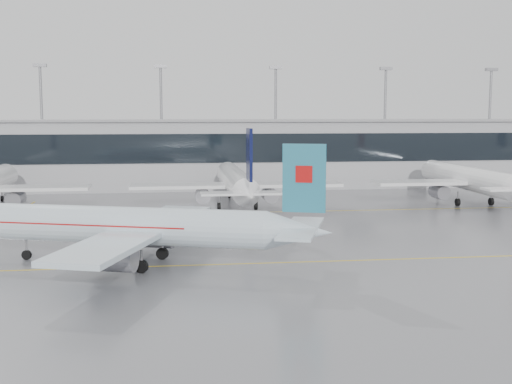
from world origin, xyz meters
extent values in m
plane|color=slate|center=(0.00, 0.00, 0.00)|extent=(320.00, 320.00, 0.00)
cube|color=yellow|center=(0.00, 0.00, 0.01)|extent=(120.00, 0.25, 0.01)
cube|color=yellow|center=(0.00, 30.00, 0.01)|extent=(120.00, 0.25, 0.01)
cube|color=#A3A3A7|center=(0.00, 62.00, 6.00)|extent=(180.00, 15.00, 12.00)
cube|color=black|center=(0.00, 54.45, 7.50)|extent=(180.00, 0.20, 5.00)
cube|color=gray|center=(0.00, 62.00, 12.20)|extent=(182.00, 16.00, 0.40)
cylinder|color=gray|center=(-33.00, 68.00, 11.00)|extent=(0.50, 0.50, 22.00)
cube|color=gray|center=(-33.00, 68.00, 22.30)|extent=(2.40, 1.00, 0.60)
cylinder|color=gray|center=(-11.00, 68.00, 11.00)|extent=(0.50, 0.50, 22.00)
cube|color=gray|center=(-11.00, 68.00, 22.30)|extent=(2.40, 1.00, 0.60)
cylinder|color=gray|center=(11.00, 68.00, 11.00)|extent=(0.50, 0.50, 22.00)
cube|color=gray|center=(11.00, 68.00, 22.30)|extent=(2.40, 1.00, 0.60)
cylinder|color=gray|center=(33.00, 68.00, 11.00)|extent=(0.50, 0.50, 22.00)
cube|color=gray|center=(33.00, 68.00, 22.30)|extent=(2.40, 1.00, 0.60)
cylinder|color=gray|center=(55.00, 68.00, 11.00)|extent=(0.50, 0.50, 22.00)
cube|color=gray|center=(55.00, 68.00, 22.30)|extent=(2.40, 1.00, 0.60)
cylinder|color=silver|center=(-13.11, 1.04, 3.53)|extent=(25.17, 11.27, 3.34)
cone|color=silver|center=(1.60, -3.91, 3.53)|extent=(6.37, 4.95, 3.34)
cube|color=silver|center=(-11.69, 0.56, 3.13)|extent=(13.52, 27.71, 0.45)
cube|color=silver|center=(1.79, -3.97, 3.83)|extent=(6.03, 10.94, 0.25)
cube|color=teal|center=(1.98, -4.03, 8.05)|extent=(3.52, 1.48, 5.69)
cylinder|color=gray|center=(-13.69, -3.83, 1.63)|extent=(4.08, 3.14, 2.10)
cylinder|color=gray|center=(-10.63, 5.27, 1.63)|extent=(4.08, 3.14, 2.10)
cylinder|color=gray|center=(-22.32, 4.13, 1.16)|extent=(0.20, 0.20, 1.41)
cylinder|color=black|center=(-22.32, 4.13, 0.45)|extent=(0.95, 0.57, 0.90)
cylinder|color=gray|center=(-11.57, -2.22, 1.26)|extent=(0.24, 0.24, 1.41)
cylinder|color=black|center=(-11.57, -2.22, 0.55)|extent=(1.19, 0.78, 1.10)
cylinder|color=gray|center=(-9.91, 2.71, 1.26)|extent=(0.24, 0.24, 1.41)
cylinder|color=black|center=(-9.91, 2.71, 0.55)|extent=(1.19, 0.78, 1.10)
cube|color=#B70F0F|center=(1.98, -4.03, 8.40)|extent=(1.47, 0.87, 1.40)
cube|color=#B70F0F|center=(-15.95, 1.99, 3.73)|extent=(18.14, 8.93, 0.12)
cone|color=white|center=(-35.00, 50.68, 3.80)|extent=(3.59, 4.00, 3.59)
cylinder|color=gray|center=(-30.20, 34.00, 1.90)|extent=(2.10, 3.60, 2.10)
cylinder|color=gray|center=(-35.00, 45.68, 1.23)|extent=(0.20, 0.20, 1.56)
cylinder|color=black|center=(-35.00, 45.68, 0.45)|extent=(0.30, 0.90, 0.90)
cylinder|color=white|center=(0.00, 35.00, 3.80)|extent=(3.59, 27.36, 3.59)
cone|color=white|center=(0.00, 50.68, 3.80)|extent=(3.59, 4.00, 3.59)
cone|color=white|center=(0.00, 18.52, 3.80)|extent=(3.59, 5.60, 3.59)
cube|color=white|center=(0.00, 33.50, 3.40)|extent=(29.64, 5.00, 0.45)
cube|color=white|center=(0.00, 18.32, 4.10)|extent=(11.40, 2.80, 0.25)
cube|color=#0B0F37|center=(0.00, 18.12, 8.66)|extent=(0.35, 3.60, 6.12)
cylinder|color=gray|center=(-4.80, 34.00, 1.90)|extent=(2.10, 3.60, 2.10)
cylinder|color=gray|center=(4.80, 34.00, 1.90)|extent=(2.10, 3.60, 2.10)
cylinder|color=gray|center=(0.00, 45.68, 1.23)|extent=(0.20, 0.20, 1.56)
cylinder|color=black|center=(0.00, 45.68, 0.45)|extent=(0.30, 0.90, 0.90)
cylinder|color=gray|center=(-2.60, 32.50, 1.33)|extent=(0.24, 0.24, 1.56)
cylinder|color=black|center=(-2.60, 32.50, 0.55)|extent=(0.45, 1.10, 1.10)
cylinder|color=gray|center=(2.60, 32.50, 1.33)|extent=(0.24, 0.24, 1.56)
cylinder|color=black|center=(2.60, 32.50, 0.55)|extent=(0.45, 1.10, 1.10)
cylinder|color=white|center=(35.00, 35.00, 3.80)|extent=(3.59, 27.36, 3.59)
cone|color=white|center=(35.00, 50.68, 3.80)|extent=(3.59, 4.00, 3.59)
cube|color=white|center=(35.00, 33.50, 3.40)|extent=(29.64, 5.00, 0.45)
cylinder|color=gray|center=(30.20, 34.00, 1.90)|extent=(2.10, 3.60, 2.10)
cylinder|color=gray|center=(39.80, 34.00, 1.90)|extent=(2.10, 3.60, 2.10)
cylinder|color=gray|center=(35.00, 45.68, 1.23)|extent=(0.20, 0.20, 1.56)
cylinder|color=black|center=(35.00, 45.68, 0.45)|extent=(0.30, 0.90, 0.90)
cylinder|color=gray|center=(32.40, 32.50, 1.33)|extent=(0.24, 0.24, 1.56)
cylinder|color=black|center=(32.40, 32.50, 0.55)|extent=(0.45, 1.10, 1.10)
cylinder|color=gray|center=(37.60, 32.50, 1.33)|extent=(0.24, 0.24, 1.56)
cylinder|color=black|center=(37.60, 32.50, 0.55)|extent=(0.45, 1.10, 1.10)
camera|label=1|loc=(-8.68, -55.94, 13.30)|focal=45.00mm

